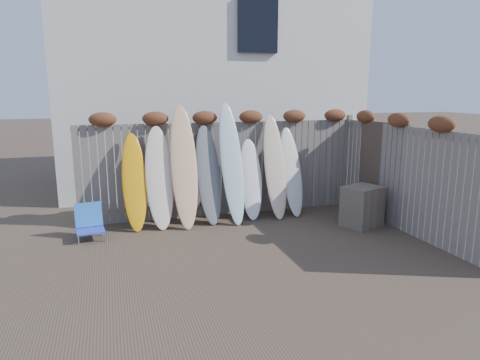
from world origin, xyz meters
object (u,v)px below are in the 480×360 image
object	(u,v)px
wooden_crate	(362,206)
lattice_panel	(381,172)
surfboard_0	(134,182)
beach_chair	(90,223)

from	to	relation	value
wooden_crate	lattice_panel	xyz separation A→B (m)	(0.62, 0.31, 0.61)
surfboard_0	lattice_panel	bearing A→B (deg)	-10.21
wooden_crate	surfboard_0	xyz separation A→B (m)	(-4.29, 1.19, 0.52)
beach_chair	lattice_panel	distance (m)	5.82
lattice_panel	beach_chair	bearing A→B (deg)	168.86
wooden_crate	surfboard_0	world-z (taller)	surfboard_0
lattice_panel	surfboard_0	distance (m)	4.98
wooden_crate	surfboard_0	distance (m)	4.48
wooden_crate	lattice_panel	distance (m)	0.92
lattice_panel	surfboard_0	world-z (taller)	lattice_panel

